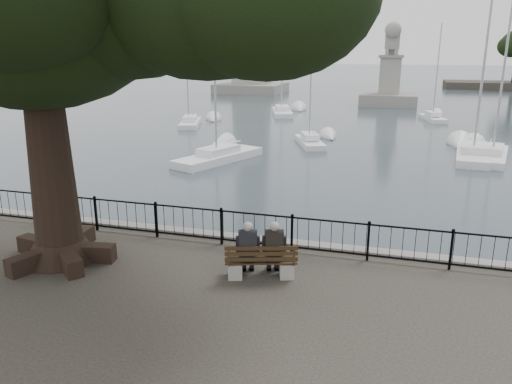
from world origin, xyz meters
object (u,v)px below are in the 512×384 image
at_px(bench, 261,265).
at_px(lion_monument, 390,85).
at_px(person_left, 248,251).
at_px(person_right, 274,250).
at_px(lighthouse, 251,6).

relative_size(bench, lion_monument, 0.19).
bearing_deg(bench, lion_monument, 88.41).
bearing_deg(person_left, person_right, 17.31).
distance_m(lighthouse, lion_monument, 25.30).
bearing_deg(lion_monument, person_right, -91.29).
height_order(lighthouse, lion_monument, lighthouse).
xyz_separation_m(person_left, lion_monument, (1.70, 49.17, 0.66)).
bearing_deg(lighthouse, lion_monument, -31.12).
bearing_deg(person_left, lion_monument, 88.03).
relative_size(bench, person_left, 1.25).
relative_size(bench, person_right, 1.25).
xyz_separation_m(person_right, lion_monument, (1.10, 48.99, 0.66)).
bearing_deg(lion_monument, person_left, -91.97).
relative_size(lighthouse, lion_monument, 3.13).
xyz_separation_m(bench, person_left, (-0.33, 0.00, 0.34)).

